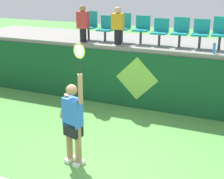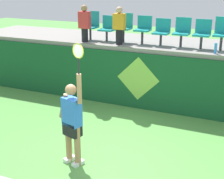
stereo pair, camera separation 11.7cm
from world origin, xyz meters
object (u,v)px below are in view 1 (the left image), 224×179
at_px(water_bottle, 214,48).
at_px(stadium_chair_3, 142,28).
at_px(stadium_chair_5, 181,31).
at_px(stadium_chair_6, 201,32).
at_px(stadium_chair_7, 221,32).
at_px(stadium_chair_2, 123,26).
at_px(tennis_player, 73,121).
at_px(stadium_chair_0, 90,24).
at_px(stadium_chair_4, 160,30).
at_px(spectator_1, 118,25).
at_px(stadium_chair_1, 106,27).
at_px(spectator_0, 83,23).

height_order(water_bottle, stadium_chair_3, stadium_chair_3).
height_order(stadium_chair_5, stadium_chair_6, stadium_chair_5).
height_order(stadium_chair_3, stadium_chair_7, stadium_chair_7).
xyz_separation_m(stadium_chair_2, stadium_chair_6, (2.31, -0.00, -0.05)).
bearing_deg(stadium_chair_2, stadium_chair_7, 0.06).
bearing_deg(tennis_player, stadium_chair_0, 112.43).
height_order(stadium_chair_3, stadium_chair_4, stadium_chair_3).
bearing_deg(stadium_chair_2, stadium_chair_4, -0.18).
bearing_deg(water_bottle, stadium_chair_0, 171.76).
relative_size(stadium_chair_0, stadium_chair_6, 1.11).
distance_m(stadium_chair_5, stadium_chair_6, 0.56).
height_order(stadium_chair_0, spectator_1, spectator_1).
distance_m(stadium_chair_3, stadium_chair_4, 0.57).
relative_size(stadium_chair_7, spectator_1, 0.81).
distance_m(tennis_player, stadium_chair_5, 4.51).
height_order(stadium_chair_4, spectator_1, spectator_1).
bearing_deg(stadium_chair_6, stadium_chair_1, 179.96).
height_order(stadium_chair_0, stadium_chair_4, stadium_chair_0).
distance_m(stadium_chair_3, stadium_chair_7, 2.24).
bearing_deg(stadium_chair_0, stadium_chair_3, -0.29).
distance_m(water_bottle, stadium_chair_3, 2.26).
bearing_deg(stadium_chair_0, tennis_player, -67.57).
height_order(stadium_chair_4, stadium_chair_7, stadium_chair_7).
relative_size(stadium_chair_7, spectator_0, 0.80).
bearing_deg(stadium_chair_1, stadium_chair_5, 0.03).
relative_size(stadium_chair_0, stadium_chair_3, 1.08).
xyz_separation_m(stadium_chair_1, stadium_chair_2, (0.56, 0.00, 0.07)).
bearing_deg(stadium_chair_6, stadium_chair_7, 0.66).
bearing_deg(stadium_chair_7, stadium_chair_5, -179.83).
xyz_separation_m(stadium_chair_3, spectator_0, (-1.73, -0.44, 0.11)).
bearing_deg(stadium_chair_3, stadium_chair_0, 179.71).
bearing_deg(stadium_chair_7, spectator_1, -171.85).
bearing_deg(water_bottle, stadium_chair_4, 160.87).
xyz_separation_m(tennis_player, stadium_chair_2, (-0.60, 4.18, 1.30)).
distance_m(stadium_chair_4, stadium_chair_5, 0.59).
bearing_deg(stadium_chair_6, water_bottle, -50.73).
relative_size(stadium_chair_1, stadium_chair_3, 0.94).
bearing_deg(spectator_0, stadium_chair_2, 21.40).
height_order(stadium_chair_3, spectator_1, spectator_1).
relative_size(stadium_chair_4, stadium_chair_7, 0.86).
relative_size(water_bottle, stadium_chair_3, 0.34).
bearing_deg(stadium_chair_4, spectator_0, -169.20).
distance_m(tennis_player, spectator_1, 4.06).
bearing_deg(stadium_chair_5, stadium_chair_7, 0.17).
bearing_deg(stadium_chair_6, spectator_0, -172.74).
bearing_deg(spectator_0, stadium_chair_6, 7.26).
relative_size(stadium_chair_0, stadium_chair_2, 1.02).
distance_m(stadium_chair_2, stadium_chair_7, 2.84).
bearing_deg(stadium_chair_0, stadium_chair_6, -0.13).
height_order(tennis_player, stadium_chair_0, stadium_chair_0).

